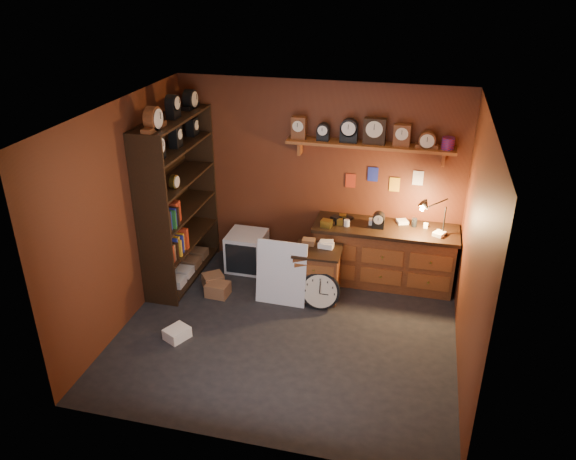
% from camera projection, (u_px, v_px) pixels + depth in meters
% --- Properties ---
extents(floor, '(4.00, 4.00, 0.00)m').
position_uv_depth(floor, '(288.00, 332.00, 6.86)').
color(floor, black).
rests_on(floor, ground).
extents(room_shell, '(4.02, 3.62, 2.71)m').
position_uv_depth(room_shell, '(294.00, 199.00, 6.20)').
color(room_shell, '#5B2915').
rests_on(room_shell, ground).
extents(shelving_unit, '(0.47, 1.60, 2.58)m').
position_uv_depth(shelving_unit, '(176.00, 194.00, 7.56)').
color(shelving_unit, black).
rests_on(shelving_unit, ground).
extents(workbench, '(1.94, 0.66, 1.36)m').
position_uv_depth(workbench, '(384.00, 252.00, 7.73)').
color(workbench, brown).
rests_on(workbench, ground).
extents(low_cabinet, '(0.62, 0.53, 0.79)m').
position_uv_depth(low_cabinet, '(317.00, 271.00, 7.43)').
color(low_cabinet, brown).
rests_on(low_cabinet, ground).
extents(big_round_clock, '(0.51, 0.17, 0.51)m').
position_uv_depth(big_round_clock, '(320.00, 291.00, 7.24)').
color(big_round_clock, black).
rests_on(big_round_clock, ground).
extents(white_panel, '(0.67, 0.20, 0.88)m').
position_uv_depth(white_panel, '(281.00, 301.00, 7.47)').
color(white_panel, silver).
rests_on(white_panel, ground).
extents(mini_fridge, '(0.54, 0.56, 0.55)m').
position_uv_depth(mini_fridge, '(247.00, 251.00, 8.16)').
color(mini_fridge, silver).
rests_on(mini_fridge, ground).
extents(floor_box_a, '(0.31, 0.27, 0.18)m').
position_uv_depth(floor_box_a, '(218.00, 289.00, 7.57)').
color(floor_box_a, '#8B5E3D').
rests_on(floor_box_a, ground).
extents(floor_box_b, '(0.33, 0.35, 0.14)m').
position_uv_depth(floor_box_b, '(177.00, 333.00, 6.71)').
color(floor_box_b, white).
rests_on(floor_box_b, ground).
extents(floor_box_c, '(0.35, 0.34, 0.20)m').
position_uv_depth(floor_box_c, '(213.00, 281.00, 7.75)').
color(floor_box_c, '#8B5E3D').
rests_on(floor_box_c, ground).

